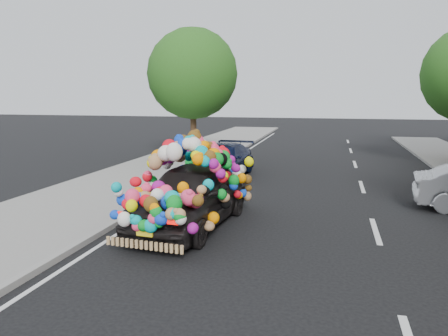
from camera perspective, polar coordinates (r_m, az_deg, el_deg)
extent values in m
plane|color=black|center=(10.86, -0.21, -6.83)|extent=(100.00, 100.00, 0.00)
cube|color=gray|center=(12.57, -19.65, -4.85)|extent=(4.00, 60.00, 0.12)
cube|color=gray|center=(11.62, -11.57, -5.61)|extent=(0.15, 60.00, 0.13)
cylinder|color=#332114|center=(20.68, -4.01, 4.79)|extent=(0.28, 0.28, 2.73)
sphere|color=#295516|center=(20.63, -4.09, 12.18)|extent=(4.20, 4.20, 4.20)
imported|color=black|center=(10.29, -4.35, -3.53)|extent=(2.14, 4.48, 1.48)
cube|color=red|center=(8.69, -13.79, -5.97)|extent=(0.22, 0.08, 0.14)
cube|color=red|center=(8.12, -6.69, -6.84)|extent=(0.22, 0.08, 0.14)
cube|color=yellow|center=(8.46, -10.34, -8.37)|extent=(0.34, 0.07, 0.12)
imported|color=black|center=(16.30, -0.28, 0.91)|extent=(1.96, 4.37, 1.24)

